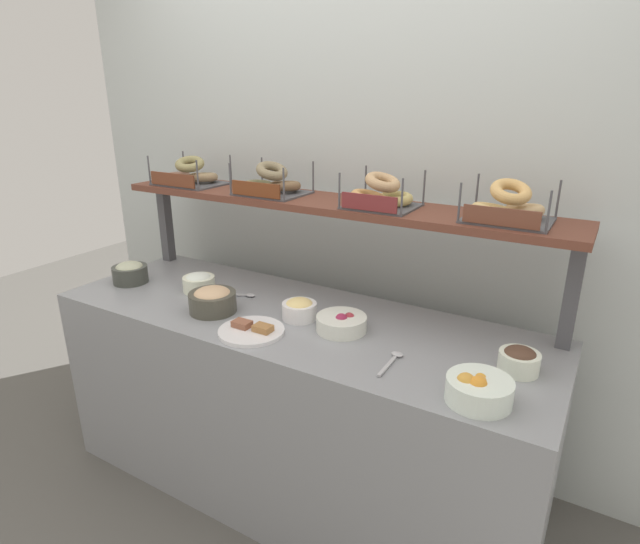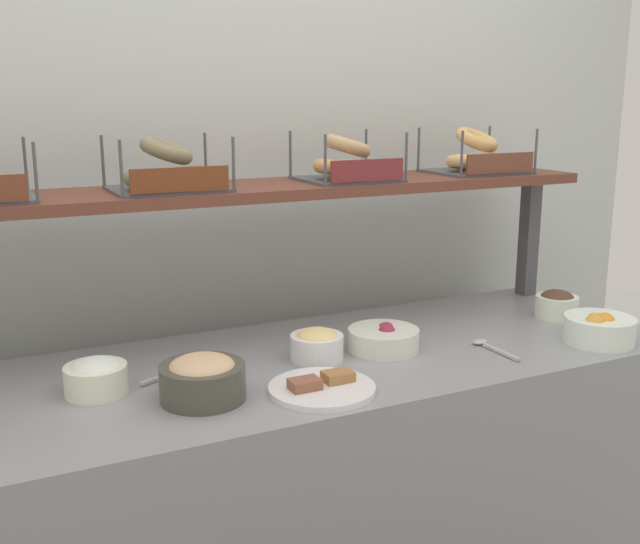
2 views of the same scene
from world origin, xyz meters
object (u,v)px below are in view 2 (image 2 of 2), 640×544
object	(u,v)px
bagel_basket_plain	(476,157)
bowl_chocolate_spread	(557,304)
bowl_beet_salad	(384,339)
serving_spoon_by_edge	(180,370)
bowl_fruit_salad	(599,329)
serving_spoon_near_plate	(489,346)
bagel_basket_sesame	(347,164)
bowl_hummus	(203,378)
serving_plate_white	(322,388)
bowl_egg_salad	(317,344)
bagel_basket_poppy	(167,172)
bowl_cream_cheese	(96,376)

from	to	relation	value
bagel_basket_plain	bowl_chocolate_spread	bearing A→B (deg)	-61.51
bowl_beet_salad	serving_spoon_by_edge	xyz separation A→B (m)	(-0.54, 0.07, -0.02)
bowl_fruit_salad	serving_spoon_near_plate	distance (m)	0.32
bowl_chocolate_spread	bagel_basket_sesame	bearing A→B (deg)	158.56
bowl_chocolate_spread	bowl_beet_salad	xyz separation A→B (m)	(-0.64, -0.02, -0.01)
bowl_hummus	bagel_basket_plain	xyz separation A→B (m)	(1.04, 0.39, 0.43)
bowl_beet_salad	serving_plate_white	size ratio (longest dim) A/B	0.77
bowl_egg_salad	bagel_basket_plain	bearing A→B (deg)	21.30
bagel_basket_sesame	bowl_hummus	bearing A→B (deg)	-146.33
serving_spoon_by_edge	bagel_basket_poppy	xyz separation A→B (m)	(0.04, 0.19, 0.47)
bowl_egg_salad	serving_spoon_near_plate	xyz separation A→B (m)	(0.46, -0.13, -0.03)
bowl_fruit_salad	serving_plate_white	xyz separation A→B (m)	(-0.85, 0.02, -0.03)
bowl_hummus	bagel_basket_sesame	world-z (taller)	bagel_basket_sesame
bowl_cream_cheese	serving_spoon_by_edge	size ratio (longest dim) A/B	0.85
bowl_cream_cheese	bagel_basket_sesame	size ratio (longest dim) A/B	0.54
bowl_cream_cheese	serving_spoon_by_edge	distance (m)	0.22
serving_spoon_by_edge	bagel_basket_sesame	distance (m)	0.76
bowl_hummus	bowl_beet_salad	distance (m)	0.56
bowl_fruit_salad	serving_plate_white	distance (m)	0.85
bagel_basket_plain	bowl_cream_cheese	bearing A→B (deg)	-168.63
bowl_egg_salad	serving_spoon_near_plate	bearing A→B (deg)	-15.76
serving_plate_white	bagel_basket_poppy	xyz separation A→B (m)	(-0.22, 0.46, 0.47)
serving_spoon_near_plate	bagel_basket_plain	size ratio (longest dim) A/B	0.59
bowl_egg_salad	serving_spoon_by_edge	bearing A→B (deg)	169.37
bowl_beet_salad	bowl_fruit_salad	xyz separation A→B (m)	(0.57, -0.21, 0.01)
bowl_hummus	bagel_basket_sesame	xyz separation A→B (m)	(0.57, 0.38, 0.43)
bowl_cream_cheese	serving_spoon_near_plate	world-z (taller)	bowl_cream_cheese
bagel_basket_sesame	bagel_basket_plain	world-z (taller)	bagel_basket_plain
bagel_basket_plain	bowl_fruit_salad	bearing A→B (deg)	-82.09
bowl_cream_cheese	serving_spoon_near_plate	distance (m)	1.03
bowl_fruit_salad	bagel_basket_plain	bearing A→B (deg)	97.91
bowl_hummus	bagel_basket_sesame	bearing A→B (deg)	33.67
bowl_egg_salad	bagel_basket_sesame	world-z (taller)	bagel_basket_sesame
bagel_basket_poppy	bagel_basket_plain	distance (m)	1.00
bowl_cream_cheese	bowl_chocolate_spread	distance (m)	1.39
serving_spoon_by_edge	serving_plate_white	bearing A→B (deg)	-45.49
serving_spoon_near_plate	bagel_basket_poppy	world-z (taller)	bagel_basket_poppy
bowl_fruit_salad	bagel_basket_plain	world-z (taller)	bagel_basket_plain
bowl_egg_salad	bagel_basket_sesame	bearing A→B (deg)	49.08
bowl_cream_cheese	bagel_basket_sesame	distance (m)	0.92
bowl_egg_salad	bowl_chocolate_spread	world-z (taller)	bowl_chocolate_spread
serving_spoon_by_edge	bagel_basket_poppy	distance (m)	0.51
serving_plate_white	serving_spoon_by_edge	bearing A→B (deg)	134.51
bowl_hummus	bagel_basket_poppy	size ratio (longest dim) A/B	0.67
bagel_basket_poppy	bagel_basket_plain	xyz separation A→B (m)	(1.00, 0.01, 0.00)
bowl_chocolate_spread	bagel_basket_sesame	size ratio (longest dim) A/B	0.49
bowl_beet_salad	bagel_basket_poppy	distance (m)	0.72
bowl_fruit_salad	bagel_basket_plain	xyz separation A→B (m)	(-0.07, 0.49, 0.44)
bowl_beet_salad	serving_spoon_near_plate	distance (m)	0.29
bagel_basket_poppy	bowl_hummus	bearing A→B (deg)	-96.10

